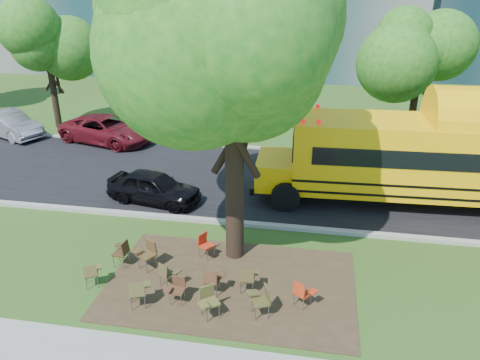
% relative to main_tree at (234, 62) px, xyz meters
% --- Properties ---
extents(ground, '(160.00, 160.00, 0.00)m').
position_rel_main_tree_xyz_m(ground, '(-0.83, -1.04, -6.00)').
color(ground, '#324A17').
rests_on(ground, ground).
extents(dirt_patch, '(7.00, 4.50, 0.03)m').
position_rel_main_tree_xyz_m(dirt_patch, '(0.17, -1.54, -5.99)').
color(dirt_patch, '#382819').
rests_on(dirt_patch, ground).
extents(asphalt_road, '(80.00, 8.00, 0.04)m').
position_rel_main_tree_xyz_m(asphalt_road, '(-0.83, 5.96, -5.98)').
color(asphalt_road, black).
rests_on(asphalt_road, ground).
extents(kerb_near, '(80.00, 0.25, 0.14)m').
position_rel_main_tree_xyz_m(kerb_near, '(-0.83, 1.96, -5.93)').
color(kerb_near, gray).
rests_on(kerb_near, ground).
extents(kerb_far, '(80.00, 0.25, 0.14)m').
position_rel_main_tree_xyz_m(kerb_far, '(-0.83, 10.06, -5.93)').
color(kerb_far, gray).
rests_on(kerb_far, ground).
extents(bg_tree_0, '(5.20, 5.20, 7.18)m').
position_rel_main_tree_xyz_m(bg_tree_0, '(-12.83, 11.96, -1.43)').
color(bg_tree_0, black).
rests_on(bg_tree_0, ground).
extents(bg_tree_2, '(4.80, 4.80, 6.62)m').
position_rel_main_tree_xyz_m(bg_tree_2, '(-5.83, 14.96, -1.79)').
color(bg_tree_2, black).
rests_on(bg_tree_2, ground).
extents(bg_tree_3, '(5.60, 5.60, 7.84)m').
position_rel_main_tree_xyz_m(bg_tree_3, '(7.17, 12.96, -0.97)').
color(bg_tree_3, black).
rests_on(bg_tree_3, ground).
extents(main_tree, '(7.20, 7.20, 9.62)m').
position_rel_main_tree_xyz_m(main_tree, '(0.00, 0.00, 0.00)').
color(main_tree, black).
rests_on(main_tree, ground).
extents(school_bus, '(13.65, 3.56, 3.31)m').
position_rel_main_tree_xyz_m(school_bus, '(7.39, 4.95, -4.09)').
color(school_bus, '#FDB707').
rests_on(school_bus, ground).
extents(chair_0, '(0.53, 0.63, 0.78)m').
position_rel_main_tree_xyz_m(chair_0, '(-3.65, -2.33, -5.52)').
color(chair_0, brown).
rests_on(chair_0, ground).
extents(chair_1, '(0.67, 0.53, 0.80)m').
position_rel_main_tree_xyz_m(chair_1, '(-1.57, -2.00, -5.51)').
color(chair_1, '#443A1D').
rests_on(chair_1, ground).
extents(chair_2, '(0.60, 0.69, 0.88)m').
position_rel_main_tree_xyz_m(chair_2, '(-2.02, -2.99, -5.46)').
color(chair_2, '#4E4922').
rests_on(chair_2, ground).
extents(chair_3, '(0.52, 0.45, 0.78)m').
position_rel_main_tree_xyz_m(chair_3, '(-1.09, -2.58, -5.52)').
color(chair_3, '#4D2E1B').
rests_on(chair_3, ground).
extents(chair_4, '(0.57, 0.49, 0.84)m').
position_rel_main_tree_xyz_m(chair_4, '(-0.23, -2.10, -5.49)').
color(chair_4, '#4B2E1A').
rests_on(chair_4, ground).
extents(chair_5, '(0.59, 0.75, 0.88)m').
position_rel_main_tree_xyz_m(chair_5, '(-0.13, -3.00, -5.46)').
color(chair_5, brown).
rests_on(chair_5, ground).
extents(chair_6, '(0.70, 0.61, 0.90)m').
position_rel_main_tree_xyz_m(chair_6, '(1.22, -2.73, -5.45)').
color(chair_6, '#45411E').
rests_on(chair_6, ground).
extents(chair_7, '(0.68, 0.53, 0.79)m').
position_rel_main_tree_xyz_m(chair_7, '(2.22, -2.22, -5.51)').
color(chair_7, '#AA3012').
rests_on(chair_7, ground).
extents(chair_8, '(0.50, 0.59, 0.85)m').
position_rel_main_tree_xyz_m(chair_8, '(-3.23, -1.17, -5.48)').
color(chair_8, '#3D2A16').
rests_on(chair_8, ground).
extents(chair_9, '(0.78, 0.61, 0.93)m').
position_rel_main_tree_xyz_m(chair_9, '(-2.43, -1.17, -5.43)').
color(chair_9, '#4D371B').
rests_on(chair_9, ground).
extents(chair_10, '(0.54, 0.69, 0.83)m').
position_rel_main_tree_xyz_m(chair_10, '(-0.89, -0.31, -5.49)').
color(chair_10, '#B52B13').
rests_on(chair_10, ground).
extents(chair_11, '(0.57, 0.55, 0.85)m').
position_rel_main_tree_xyz_m(chair_11, '(0.71, -1.86, -5.48)').
color(chair_11, '#473E1E').
rests_on(chair_11, ground).
extents(black_car, '(3.90, 2.15, 1.26)m').
position_rel_main_tree_xyz_m(black_car, '(-3.79, 3.24, -5.38)').
color(black_car, black).
rests_on(black_car, ground).
extents(bg_car_silver, '(4.59, 3.14, 1.43)m').
position_rel_main_tree_xyz_m(bg_car_silver, '(-14.45, 9.76, -5.29)').
color(bg_car_silver, gray).
rests_on(bg_car_silver, ground).
extents(bg_car_red, '(5.57, 3.66, 1.42)m').
position_rel_main_tree_xyz_m(bg_car_red, '(-8.73, 9.76, -5.29)').
color(bg_car_red, '#530E15').
rests_on(bg_car_red, ground).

